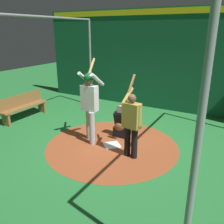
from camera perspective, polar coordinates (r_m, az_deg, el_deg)
The scene contains 9 objects.
ground_plane at distance 6.49m, azimuth 0.00°, elevation -7.95°, with size 26.19×26.19×0.00m, color #287A38.
dirt_circle at distance 6.49m, azimuth 0.00°, elevation -7.93°, with size 3.51×3.51×0.01m, color #9E4C28.
home_plate at distance 6.49m, azimuth 0.00°, elevation -7.86°, with size 0.42×0.42×0.01m, color white.
batter at distance 6.34m, azimuth -5.33°, elevation 2.79°, with size 0.68×0.49×2.23m.
catcher at distance 6.89m, azimuth 2.32°, elevation -2.88°, with size 0.58×0.40×0.96m.
visitor at distance 5.61m, azimuth 4.64°, elevation -2.29°, with size 0.58×0.51×1.96m.
back_wall at distance 9.31m, azimuth 11.68°, elevation 11.98°, with size 0.23×10.19×3.70m.
cage_frame at distance 5.82m, azimuth 0.00°, elevation 12.59°, with size 5.63×5.14×3.33m.
bench at distance 8.82m, azimuth -20.34°, elevation 1.38°, with size 1.81×0.36×0.85m.
Camera 1 is at (5.04, 2.83, 2.95)m, focal length 38.39 mm.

